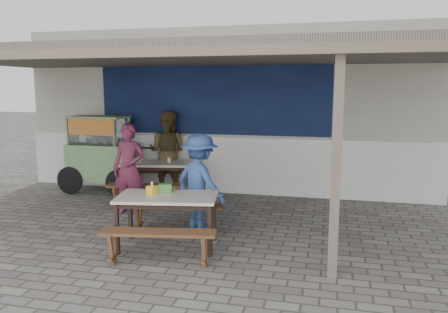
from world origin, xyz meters
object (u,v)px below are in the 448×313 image
bench_left_street (149,190)px  tissue_box (152,190)px  table_right (167,201)px  donation_box (165,188)px  bench_right_street (158,240)px  bench_left_wall (162,175)px  condiment_jar (169,160)px  patron_street_side (129,169)px  bench_right_wall (176,211)px  patron_right_table (200,182)px  table_left (156,166)px  condiment_bowl (139,161)px  vendor_cart (102,151)px  patron_wall_side (167,151)px

bench_left_street → tissue_box: tissue_box is taller
table_right → donation_box: donation_box is taller
bench_right_street → donation_box: donation_box is taller
bench_left_wall → condiment_jar: condiment_jar is taller
patron_street_side → tissue_box: (1.05, -1.43, 0.00)m
bench_left_wall → donation_box: (1.27, -3.05, 0.47)m
bench_right_wall → patron_right_table: size_ratio=0.98×
table_left → bench_left_street: bearing=-90.0°
table_left → condiment_bowl: size_ratio=9.18×
tissue_box → condiment_bowl: (-1.34, 2.52, -0.04)m
bench_left_street → table_left: bearing=90.0°
patron_right_table → condiment_bowl: bearing=-11.5°
patron_right_table → bench_right_street: bearing=117.8°
bench_left_street → bench_right_street: same height
vendor_cart → patron_right_table: vendor_cart is taller
bench_left_street → bench_right_street: bearing=-76.0°
bench_left_street → patron_right_table: size_ratio=1.03×
donation_box → condiment_bowl: donation_box is taller
vendor_cart → patron_right_table: (2.78, -1.92, -0.13)m
patron_wall_side → patron_right_table: patron_wall_side is taller
patron_right_table → patron_wall_side: bearing=-27.0°
bench_left_street → donation_box: bearing=-71.3°
table_left → patron_street_side: 1.08m
table_right → patron_right_table: size_ratio=0.97×
patron_right_table → table_right: bearing=108.8°
table_left → table_right: size_ratio=1.06×
patron_street_side → patron_right_table: patron_street_side is taller
bench_left_street → donation_box: donation_box is taller
table_left → vendor_cart: (-1.36, 0.30, 0.22)m
bench_left_wall → donation_box: bearing=-79.2°
bench_left_street → condiment_bowl: size_ratio=9.22×
donation_box → tissue_box: bearing=-134.0°
donation_box → condiment_bowl: 2.80m
bench_left_street → tissue_box: 2.04m
bench_left_wall → patron_wall_side: bearing=-26.7°
patron_street_side → table_right: bearing=-50.0°
bench_left_street → condiment_jar: size_ratio=18.66×
table_left → donation_box: bearing=-76.3°
donation_box → bench_left_street: bearing=120.5°
bench_right_street → table_right: bearing=90.0°
table_left → bench_left_street: table_left is taller
table_right → patron_right_table: (0.20, 0.91, 0.09)m
tissue_box → patron_street_side: bearing=126.2°
bench_left_wall → condiment_jar: bearing=-67.6°
bench_left_street → table_right: size_ratio=1.06×
bench_right_wall → donation_box: size_ratio=8.05×
donation_box → condiment_bowl: (-1.48, 2.37, -0.04)m
patron_wall_side → condiment_bowl: patron_wall_side is taller
table_left → tissue_box: (0.99, -2.50, 0.14)m
bench_right_wall → condiment_bowl: 2.46m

